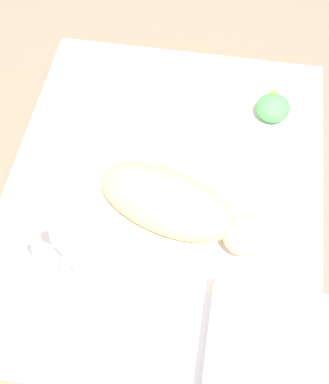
{
  "coord_description": "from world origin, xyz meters",
  "views": [
    {
      "loc": [
        -0.94,
        -0.15,
        1.63
      ],
      "look_at": [
        -0.05,
        -0.01,
        0.24
      ],
      "focal_mm": 50.0,
      "sensor_mm": 36.0,
      "label": 1
    }
  ],
  "objects_px": {
    "swaddled_baby": "(173,204)",
    "turtle_plush": "(273,107)",
    "pillow": "(266,356)",
    "bunny_plush": "(42,275)"
  },
  "relations": [
    {
      "from": "swaddled_baby",
      "to": "pillow",
      "type": "distance_m",
      "value": 0.5
    },
    {
      "from": "swaddled_baby",
      "to": "turtle_plush",
      "type": "relative_size",
      "value": 3.7
    },
    {
      "from": "pillow",
      "to": "bunny_plush",
      "type": "bearing_deg",
      "value": 80.67
    },
    {
      "from": "swaddled_baby",
      "to": "turtle_plush",
      "type": "xyz_separation_m",
      "value": [
        0.47,
        -0.28,
        -0.04
      ]
    },
    {
      "from": "bunny_plush",
      "to": "turtle_plush",
      "type": "height_order",
      "value": "bunny_plush"
    },
    {
      "from": "swaddled_baby",
      "to": "pillow",
      "type": "bearing_deg",
      "value": -35.1
    },
    {
      "from": "pillow",
      "to": "bunny_plush",
      "type": "distance_m",
      "value": 0.62
    },
    {
      "from": "swaddled_baby",
      "to": "turtle_plush",
      "type": "height_order",
      "value": "swaddled_baby"
    },
    {
      "from": "bunny_plush",
      "to": "pillow",
      "type": "bearing_deg",
      "value": -99.33
    },
    {
      "from": "pillow",
      "to": "turtle_plush",
      "type": "relative_size",
      "value": 2.34
    }
  ]
}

